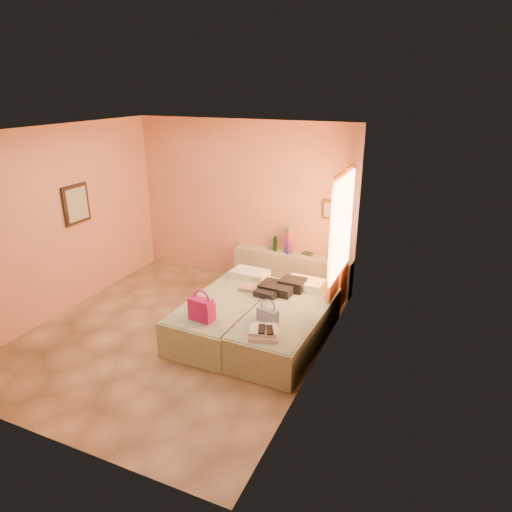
{
  "coord_description": "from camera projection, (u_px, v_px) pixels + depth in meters",
  "views": [
    {
      "loc": [
        3.32,
        -4.73,
        3.35
      ],
      "look_at": [
        0.86,
        0.85,
        1.02
      ],
      "focal_mm": 32.0,
      "sensor_mm": 36.0,
      "label": 1
    }
  ],
  "objects": [
    {
      "name": "ground",
      "position": [
        177.0,
        334.0,
        6.49
      ],
      "size": [
        4.5,
        4.5,
        0.0
      ],
      "primitive_type": "plane",
      "color": "tan",
      "rests_on": "ground"
    },
    {
      "name": "room_walls",
      "position": [
        204.0,
        204.0,
        6.26
      ],
      "size": [
        4.02,
        4.51,
        2.81
      ],
      "color": "#E19A78",
      "rests_on": "ground"
    },
    {
      "name": "headboard_ledge",
      "position": [
        292.0,
        271.0,
        7.8
      ],
      "size": [
        2.05,
        0.3,
        0.65
      ],
      "primitive_type": "cube",
      "color": "#B0BA98",
      "rests_on": "ground"
    },
    {
      "name": "bed_left",
      "position": [
        227.0,
        314.0,
        6.51
      ],
      "size": [
        0.96,
        2.03,
        0.5
      ],
      "primitive_type": "cube",
      "rotation": [
        0.0,
        0.0,
        -0.03
      ],
      "color": "#A7C19B",
      "rests_on": "ground"
    },
    {
      "name": "bed_right",
      "position": [
        286.0,
        327.0,
        6.18
      ],
      "size": [
        0.96,
        2.03,
        0.5
      ],
      "primitive_type": "cube",
      "rotation": [
        0.0,
        0.0,
        -0.03
      ],
      "color": "#A7C19B",
      "rests_on": "ground"
    },
    {
      "name": "water_bottle",
      "position": [
        275.0,
        244.0,
        7.77
      ],
      "size": [
        0.09,
        0.09,
        0.26
      ],
      "primitive_type": "cylinder",
      "rotation": [
        0.0,
        0.0,
        -0.24
      ],
      "color": "#163E1E",
      "rests_on": "headboard_ledge"
    },
    {
      "name": "rainbow_box",
      "position": [
        288.0,
        241.0,
        7.63
      ],
      "size": [
        0.13,
        0.13,
        0.44
      ],
      "primitive_type": "cube",
      "rotation": [
        0.0,
        0.0,
        -0.35
      ],
      "color": "#B91671",
      "rests_on": "headboard_ledge"
    },
    {
      "name": "small_dish",
      "position": [
        272.0,
        248.0,
        7.89
      ],
      "size": [
        0.14,
        0.14,
        0.03
      ],
      "primitive_type": "cylinder",
      "rotation": [
        0.0,
        0.0,
        0.08
      ],
      "color": "#437C53",
      "rests_on": "headboard_ledge"
    },
    {
      "name": "green_book",
      "position": [
        308.0,
        254.0,
        7.64
      ],
      "size": [
        0.2,
        0.17,
        0.03
      ],
      "primitive_type": "cube",
      "rotation": [
        0.0,
        0.0,
        -0.28
      ],
      "color": "#234225",
      "rests_on": "headboard_ledge"
    },
    {
      "name": "flower_vase",
      "position": [
        336.0,
        253.0,
        7.33
      ],
      "size": [
        0.27,
        0.27,
        0.27
      ],
      "primitive_type": "cube",
      "rotation": [
        0.0,
        0.0,
        -0.42
      ],
      "color": "silver",
      "rests_on": "headboard_ledge"
    },
    {
      "name": "magenta_handbag",
      "position": [
        202.0,
        309.0,
        5.8
      ],
      "size": [
        0.34,
        0.22,
        0.3
      ],
      "primitive_type": "cube",
      "rotation": [
        0.0,
        0.0,
        -0.13
      ],
      "color": "#B91671",
      "rests_on": "bed_left"
    },
    {
      "name": "khaki_garment",
      "position": [
        251.0,
        288.0,
        6.7
      ],
      "size": [
        0.34,
        0.28,
        0.05
      ],
      "primitive_type": "cube",
      "rotation": [
        0.0,
        0.0,
        0.06
      ],
      "color": "tan",
      "rests_on": "bed_left"
    },
    {
      "name": "clothes_pile",
      "position": [
        280.0,
        287.0,
        6.58
      ],
      "size": [
        0.54,
        0.54,
        0.16
      ],
      "primitive_type": "cube",
      "rotation": [
        0.0,
        0.0,
        -0.02
      ],
      "color": "black",
      "rests_on": "bed_right"
    },
    {
      "name": "blue_handbag",
      "position": [
        268.0,
        315.0,
        5.77
      ],
      "size": [
        0.3,
        0.19,
        0.18
      ],
      "primitive_type": "cube",
      "rotation": [
        0.0,
        0.0,
        -0.28
      ],
      "color": "#385086",
      "rests_on": "bed_right"
    },
    {
      "name": "towel_stack",
      "position": [
        264.0,
        333.0,
        5.44
      ],
      "size": [
        0.42,
        0.39,
        0.1
      ],
      "primitive_type": "cube",
      "rotation": [
        0.0,
        0.0,
        0.3
      ],
      "color": "white",
      "rests_on": "bed_right"
    },
    {
      "name": "sandal_pair",
      "position": [
        265.0,
        330.0,
        5.39
      ],
      "size": [
        0.22,
        0.25,
        0.02
      ],
      "primitive_type": "cube",
      "rotation": [
        0.0,
        0.0,
        0.37
      ],
      "color": "black",
      "rests_on": "towel_stack"
    }
  ]
}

